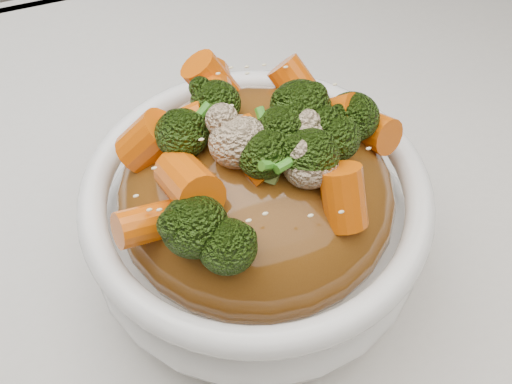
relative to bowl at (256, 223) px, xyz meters
name	(u,v)px	position (x,y,z in m)	size (l,w,h in m)	color
tablecloth	(275,279)	(0.01, -0.01, -0.06)	(1.20, 0.80, 0.04)	silver
bowl	(256,223)	(0.00, 0.00, 0.00)	(0.22, 0.22, 0.09)	white
sauce_base	(256,195)	(0.00, 0.00, 0.03)	(0.18, 0.18, 0.10)	brown
carrots	(256,124)	(0.00, 0.00, 0.10)	(0.18, 0.18, 0.05)	#DC5A07
broccoli	(256,125)	(0.00, 0.00, 0.09)	(0.18, 0.18, 0.05)	black
cauliflower	(256,128)	(0.00, 0.00, 0.09)	(0.18, 0.18, 0.04)	#CAB08A
scallions	(256,122)	(0.00, 0.00, 0.10)	(0.13, 0.13, 0.02)	#347C1C
sesame_seeds	(256,122)	(0.00, 0.00, 0.10)	(0.16, 0.16, 0.01)	beige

